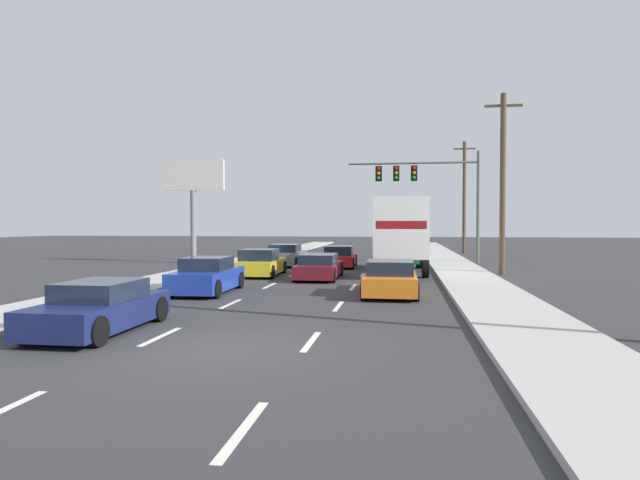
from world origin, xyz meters
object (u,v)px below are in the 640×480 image
car_navy (100,308)px  box_truck (399,232)px  car_gray (286,256)px  traffic_signal_mast (418,180)px  car_red (339,257)px  car_blue (207,276)px  car_yellow (260,264)px  car_maroon (319,267)px  utility_pole_far (464,196)px  car_orange (390,279)px  roadside_billboard (193,189)px  utility_pole_mid (503,182)px

car_navy → box_truck: (6.81, 16.04, 1.54)m
car_gray → traffic_signal_mast: size_ratio=0.57×
car_gray → car_red: 3.44m
car_blue → car_navy: bearing=-89.5°
car_yellow → car_maroon: car_yellow is taller
box_truck → utility_pole_far: bearing=74.8°
car_gray → box_truck: 8.18m
car_orange → car_yellow: bearing=136.5°
car_navy → car_red: size_ratio=0.95×
box_truck → roadside_billboard: (-12.99, 5.17, 2.61)m
car_yellow → traffic_signal_mast: traffic_signal_mast is taller
box_truck → car_gray: bearing=147.7°
car_blue → car_orange: size_ratio=0.91×
car_red → car_maroon: 6.79m
utility_pole_mid → car_orange: bearing=-122.2°
car_navy → car_maroon: bearing=75.9°
traffic_signal_mast → utility_pole_far: size_ratio=0.88×
car_navy → utility_pole_far: size_ratio=0.43×
car_yellow → car_red: size_ratio=0.98×
car_red → utility_pole_far: bearing=61.3°
car_blue → utility_pole_far: bearing=66.8°
car_yellow → car_navy: size_ratio=1.03×
car_yellow → car_orange: size_ratio=0.94×
utility_pole_far → roadside_billboard: bearing=-141.8°
car_yellow → utility_pole_mid: utility_pole_mid is taller
car_blue → box_truck: (6.87, 8.84, 1.50)m
car_navy → car_red: bearing=80.3°
box_truck → car_navy: bearing=-113.0°
traffic_signal_mast → car_maroon: bearing=-113.8°
car_red → utility_pole_mid: 10.01m
car_gray → car_maroon: size_ratio=1.05×
car_yellow → traffic_signal_mast: size_ratio=0.50×
car_blue → utility_pole_mid: 15.39m
car_orange → roadside_billboard: roadside_billboard is taller
utility_pole_mid → utility_pole_far: size_ratio=0.94×
box_truck → traffic_signal_mast: 8.31m
car_orange → car_red: bearing=105.0°
car_gray → box_truck: (6.80, -4.29, 1.50)m
car_navy → car_maroon: (3.21, 12.81, -0.01)m
car_maroon → traffic_signal_mast: traffic_signal_mast is taller
car_navy → roadside_billboard: size_ratio=0.62×
car_gray → traffic_signal_mast: (7.96, 3.28, 4.70)m
traffic_signal_mast → car_orange: bearing=-95.1°
box_truck → roadside_billboard: bearing=158.3°
car_yellow → car_orange: (6.38, -6.06, -0.02)m
car_red → car_maroon: bearing=-91.3°
car_gray → utility_pole_far: bearing=51.6°
car_red → roadside_billboard: 10.53m
car_yellow → car_blue: (-0.23, -6.56, 0.01)m
car_gray → car_yellow: (0.16, -6.56, -0.01)m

